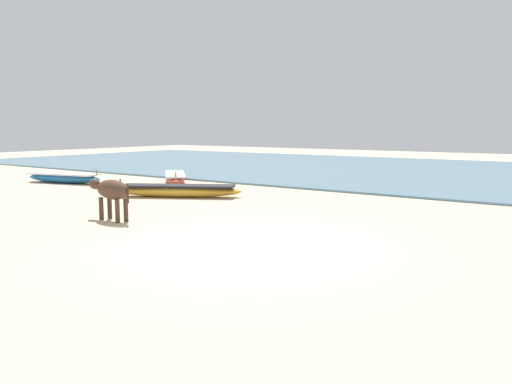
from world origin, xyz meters
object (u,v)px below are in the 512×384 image
at_px(fishing_boat_1, 64,177).
at_px(fishing_boat_2, 178,190).
at_px(fishing_boat_3, 175,177).
at_px(cow_adult_dark, 111,191).

height_order(fishing_boat_1, fishing_boat_2, fishing_boat_1).
distance_m(fishing_boat_2, fishing_boat_3, 4.41).
bearing_deg(fishing_boat_2, fishing_boat_3, -74.23).
bearing_deg(cow_adult_dark, fishing_boat_1, -23.86).
bearing_deg(fishing_boat_3, fishing_boat_1, -98.80).
height_order(fishing_boat_3, cow_adult_dark, cow_adult_dark).
distance_m(fishing_boat_1, fishing_boat_3, 4.66).
distance_m(fishing_boat_2, cow_adult_dark, 4.38).
bearing_deg(fishing_boat_2, fishing_boat_1, -32.29).
height_order(fishing_boat_1, cow_adult_dark, cow_adult_dark).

